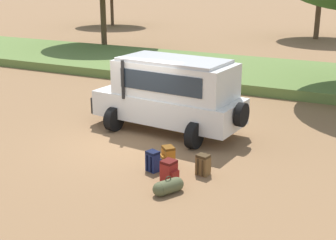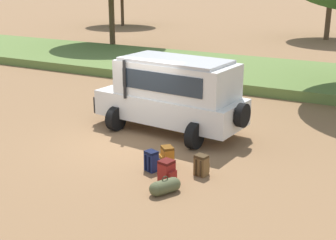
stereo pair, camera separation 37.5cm
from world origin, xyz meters
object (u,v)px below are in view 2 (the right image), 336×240
backpack_beside_front_wheel (167,171)px  backpack_near_rear_wheel (167,156)px  backpack_outermost (202,165)px  backpack_cluster_center (152,161)px  safari_vehicle (173,93)px  duffel_bag_low_black_case (165,187)px

backpack_beside_front_wheel → backpack_near_rear_wheel: (-0.49, 0.91, -0.01)m
backpack_outermost → backpack_near_rear_wheel: bearing=171.9°
backpack_near_rear_wheel → backpack_cluster_center: bearing=-108.9°
backpack_outermost → backpack_cluster_center: bearing=-164.2°
safari_vehicle → backpack_outermost: bearing=-50.4°
backpack_cluster_center → backpack_outermost: same height
safari_vehicle → backpack_cluster_center: safari_vehicle is taller
safari_vehicle → backpack_near_rear_wheel: size_ratio=10.10×
backpack_beside_front_wheel → safari_vehicle: bearing=115.5°
backpack_cluster_center → backpack_beside_front_wheel: bearing=-30.3°
backpack_beside_front_wheel → duffel_bag_low_black_case: backpack_beside_front_wheel is taller
duffel_bag_low_black_case → safari_vehicle: bearing=115.3°
backpack_cluster_center → backpack_near_rear_wheel: backpack_cluster_center is taller
backpack_cluster_center → backpack_outermost: bearing=15.8°
backpack_beside_front_wheel → backpack_near_rear_wheel: bearing=118.3°
safari_vehicle → backpack_beside_front_wheel: size_ratio=9.63×
backpack_cluster_center → duffel_bag_low_black_case: 1.38m
backpack_cluster_center → backpack_near_rear_wheel: 0.55m
backpack_beside_front_wheel → duffel_bag_low_black_case: size_ratio=0.73×
backpack_beside_front_wheel → backpack_outermost: (0.61, 0.76, -0.00)m
safari_vehicle → duffel_bag_low_black_case: bearing=-64.7°
safari_vehicle → backpack_outermost: safari_vehicle is taller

